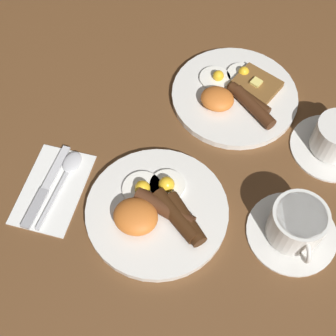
% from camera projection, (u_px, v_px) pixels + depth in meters
% --- Properties ---
extents(ground_plane, '(3.00, 3.00, 0.00)m').
position_uv_depth(ground_plane, '(157.00, 213.00, 0.85)').
color(ground_plane, brown).
extents(breakfast_plate_near, '(0.26, 0.26, 0.05)m').
position_uv_depth(breakfast_plate_near, '(157.00, 211.00, 0.84)').
color(breakfast_plate_near, silver).
rests_on(breakfast_plate_near, ground_plane).
extents(breakfast_plate_far, '(0.26, 0.26, 0.05)m').
position_uv_depth(breakfast_plate_far, '(236.00, 95.00, 0.98)').
color(breakfast_plate_far, silver).
rests_on(breakfast_plate_far, ground_plane).
extents(teacup_near, '(0.16, 0.16, 0.08)m').
position_uv_depth(teacup_near, '(296.00, 226.00, 0.80)').
color(teacup_near, silver).
rests_on(teacup_near, ground_plane).
extents(teacup_far, '(0.16, 0.16, 0.07)m').
position_uv_depth(teacup_far, '(335.00, 139.00, 0.90)').
color(teacup_far, silver).
rests_on(teacup_far, ground_plane).
extents(napkin, '(0.13, 0.19, 0.01)m').
position_uv_depth(napkin, '(53.00, 189.00, 0.88)').
color(napkin, white).
rests_on(napkin, ground_plane).
extents(knife, '(0.03, 0.18, 0.01)m').
position_uv_depth(knife, '(44.00, 190.00, 0.87)').
color(knife, silver).
rests_on(knife, napkin).
extents(spoon, '(0.04, 0.17, 0.01)m').
position_uv_depth(spoon, '(68.00, 170.00, 0.89)').
color(spoon, silver).
rests_on(spoon, napkin).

